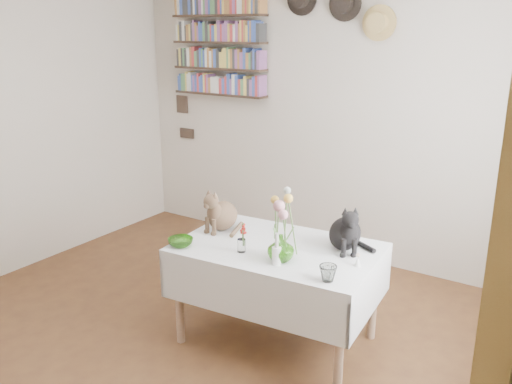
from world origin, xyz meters
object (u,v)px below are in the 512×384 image
Objects in this scene: dining_table at (277,270)px; bookshelf_unit at (219,47)px; tabby_cat at (223,208)px; flower_vase at (281,248)px; black_cat at (345,225)px.

bookshelf_unit is (-1.55, 1.47, 1.33)m from dining_table.
tabby_cat reaches higher than flower_vase.
black_cat is (0.37, 0.20, 0.32)m from dining_table.
black_cat is at bearing 16.12° from tabby_cat.
flower_vase is at bearing -44.38° from bookshelf_unit.
dining_table is 4.22× the size of black_cat.
dining_table is at bearing 172.06° from black_cat.
bookshelf_unit is at bearing 135.62° from flower_vase.
bookshelf_unit is (-1.92, 1.26, 1.01)m from black_cat.
black_cat is at bearing 29.05° from dining_table.
black_cat is at bearing 58.18° from flower_vase.
dining_table is at bearing 125.86° from flower_vase.
black_cat reaches higher than flower_vase.
tabby_cat is at bearing 158.55° from flower_vase.
dining_table is 0.33m from flower_vase.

